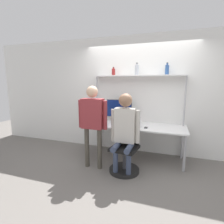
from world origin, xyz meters
TOP-DOWN VIEW (x-y plane):
  - ground_plane at (0.00, 0.00)m, footprint 12.00×12.00m
  - wall_back at (0.00, 0.83)m, footprint 8.00×0.06m
  - desk at (0.00, 0.41)m, footprint 2.13×0.78m
  - shelf_unit at (0.00, 0.67)m, footprint 2.02×0.23m
  - monitor at (-0.42, 0.62)m, footprint 0.60×0.23m
  - laptop at (-0.02, 0.22)m, footprint 0.34×0.23m
  - cell_phone at (0.26, 0.24)m, footprint 0.07×0.15m
  - office_chair at (-0.04, -0.24)m, footprint 0.56×0.56m
  - person_seated at (-0.05, -0.29)m, footprint 0.53×0.48m
  - person_standing at (-0.67, -0.31)m, footprint 0.58×0.21m
  - bottle_blue at (0.60, 0.67)m, footprint 0.08×0.08m
  - bottle_red at (-0.58, 0.67)m, footprint 0.08×0.08m
  - bottle_clear at (-0.03, 0.67)m, footprint 0.09×0.09m

SIDE VIEW (x-z plane):
  - ground_plane at x=0.00m, z-range 0.00..0.00m
  - office_chair at x=-0.04m, z-range -0.18..0.76m
  - desk at x=0.00m, z-range 0.31..1.04m
  - cell_phone at x=0.26m, z-range 0.73..0.74m
  - laptop at x=-0.02m, z-range 0.69..0.90m
  - person_seated at x=-0.05m, z-range 0.14..1.60m
  - person_standing at x=-0.67m, z-range 0.22..1.80m
  - monitor at x=-0.42m, z-range 0.76..1.28m
  - wall_back at x=0.00m, z-range 0.00..2.70m
  - shelf_unit at x=0.00m, z-range 0.64..2.45m
  - bottle_red at x=-0.58m, z-range 1.79..1.98m
  - bottle_blue at x=0.60m, z-range 1.79..2.04m
  - bottle_clear at x=-0.03m, z-range 1.79..2.05m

